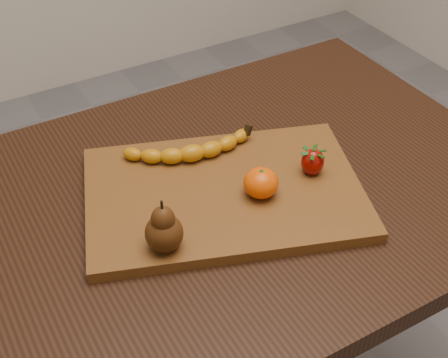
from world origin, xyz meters
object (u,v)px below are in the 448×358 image
mandarin (261,183)px  pear (163,225)px  table (230,229)px  cutting_board (224,193)px

mandarin → pear: bearing=-170.8°
table → mandarin: (0.02, -0.06, 0.14)m
cutting_board → pear: pear is taller
table → mandarin: mandarin is taller
pear → mandarin: size_ratio=1.55×
table → pear: size_ratio=11.34×
cutting_board → pear: 0.17m
table → mandarin: bearing=-69.2°
cutting_board → mandarin: (0.04, -0.04, 0.03)m
cutting_board → mandarin: mandarin is taller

